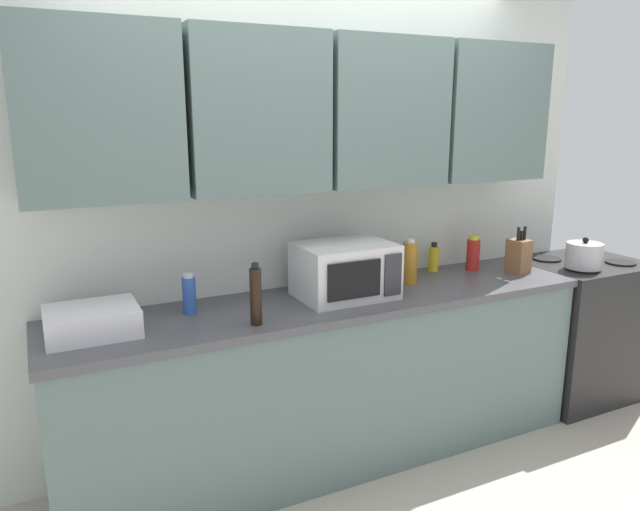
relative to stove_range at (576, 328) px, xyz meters
The scene contains 12 objects.
wall_back_with_cabinets 2.14m from the stove_range, behind, with size 3.70×0.38×2.60m.
counter_run 1.80m from the stove_range, behind, with size 2.83×0.63×0.90m.
stove_range is the anchor object (origin of this frame).
kettle 0.58m from the stove_range, 140.53° to the right, with size 0.21×0.21×0.19m.
microwave 1.82m from the stove_range, behind, with size 0.48×0.37×0.28m.
dish_rack 3.00m from the stove_range, behind, with size 0.38×0.30×0.12m, color silver.
knife_block 0.80m from the stove_range, behind, with size 0.11×0.13×0.28m.
bottle_amber_vinegar 1.41m from the stove_range, behind, with size 0.08×0.08×0.25m.
bottle_soy_dark 2.36m from the stove_range, behind, with size 0.05×0.05×0.28m.
bottle_red_sauce 0.96m from the stove_range, 168.76° to the left, with size 0.08×0.08×0.21m.
bottle_yellow_mustard 1.16m from the stove_range, 166.78° to the left, with size 0.06×0.06×0.18m.
bottle_blue_cleaner 2.57m from the stove_range, behind, with size 0.06×0.06×0.20m.
Camera 1 is at (-1.34, -2.88, 1.82)m, focal length 33.38 mm.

